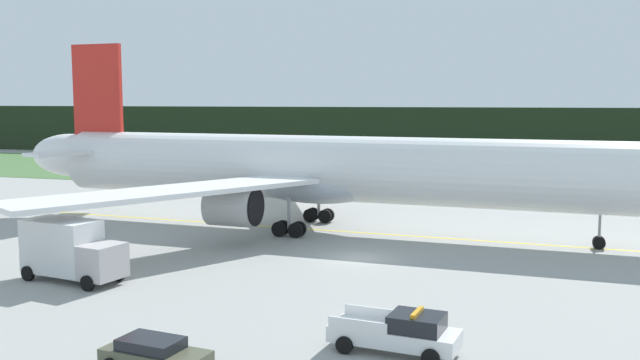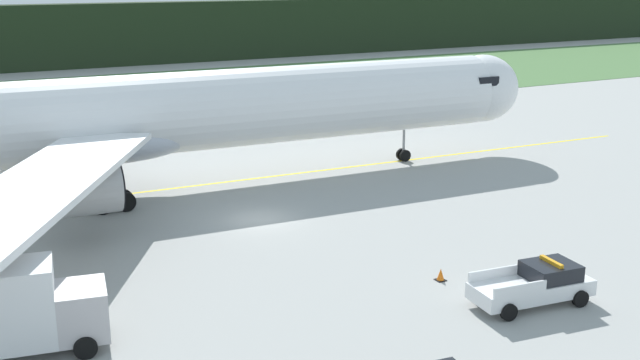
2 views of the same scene
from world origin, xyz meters
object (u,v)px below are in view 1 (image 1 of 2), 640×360
object	(u,v)px
apron_cone	(373,314)
catering_truck	(70,250)
airliner	(337,170)
ops_pickup_truck	(399,332)
staff_car	(155,353)

from	to	relation	value
apron_cone	catering_truck	bearing A→B (deg)	174.83
airliner	catering_truck	world-z (taller)	airliner
airliner	catering_truck	distance (m)	22.79
ops_pickup_truck	apron_cone	xyz separation A→B (m)	(-2.08, 4.09, -0.62)
airliner	catering_truck	size ratio (longest dim) A/B	8.94
airliner	ops_pickup_truck	distance (m)	27.88
catering_truck	staff_car	world-z (taller)	catering_truck
ops_pickup_truck	apron_cone	distance (m)	4.63
airliner	catering_truck	xyz separation A→B (m)	(-10.74, -19.85, -3.13)
airliner	catering_truck	bearing A→B (deg)	-118.43
ops_pickup_truck	apron_cone	size ratio (longest dim) A/B	9.54
airliner	apron_cone	distance (m)	23.50
catering_truck	apron_cone	size ratio (longest dim) A/B	11.43
airliner	staff_car	bearing A→B (deg)	-87.63
catering_truck	apron_cone	world-z (taller)	catering_truck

